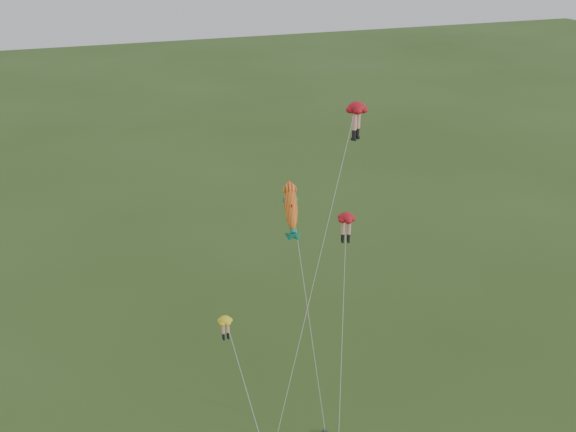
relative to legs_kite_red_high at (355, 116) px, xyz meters
name	(u,v)px	position (x,y,z in m)	size (l,w,h in m)	color
legs_kite_red_high	(355,116)	(0.00, 0.00, 0.00)	(8.80, 7.64, 19.58)	#B1121C
legs_kite_red_mid	(346,224)	(-0.74, -0.89, -7.04)	(4.27, 8.31, 12.42)	#B1121C
legs_kite_yellow	(227,328)	(-9.55, -2.89, -11.96)	(1.37, 8.53, 7.43)	yellow
fish_kite	(291,207)	(-4.99, -1.97, -4.71)	(1.48, 6.44, 15.60)	#F5AB1F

